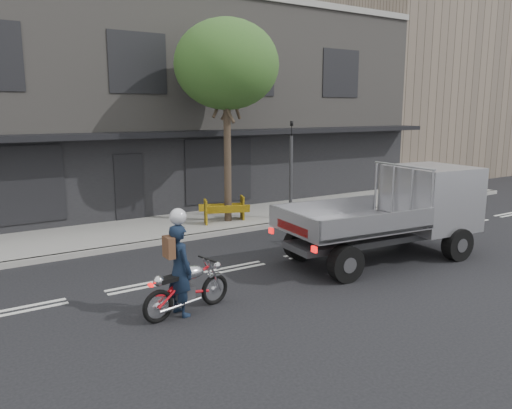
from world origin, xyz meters
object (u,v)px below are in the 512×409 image
object	(u,v)px
motorcycle	(187,287)
construction_barrier	(228,210)
traffic_light_pole	(291,176)
rider	(180,270)
street_tree	(227,65)
flatbed_ute	(417,203)

from	to	relation	value
motorcycle	construction_barrier	world-z (taller)	construction_barrier
traffic_light_pole	rider	bearing A→B (deg)	-141.19
street_tree	flatbed_ute	bearing A→B (deg)	-66.13
rider	motorcycle	bearing A→B (deg)	-99.74
street_tree	flatbed_ute	xyz separation A→B (m)	(2.54, -5.75, -3.86)
motorcycle	flatbed_ute	bearing A→B (deg)	-6.99
rider	construction_barrier	xyz separation A→B (m)	(4.36, 5.84, -0.31)
traffic_light_pole	construction_barrier	size ratio (longest dim) A/B	2.31
construction_barrier	flatbed_ute	bearing A→B (deg)	-63.91
rider	construction_barrier	size ratio (longest dim) A/B	1.17
traffic_light_pole	flatbed_ute	bearing A→B (deg)	-83.66
motorcycle	flatbed_ute	distance (m)	6.97
traffic_light_pole	motorcycle	xyz separation A→B (m)	(-6.36, -5.24, -1.14)
street_tree	rider	xyz separation A→B (m)	(-4.51, -6.09, -4.39)
traffic_light_pole	street_tree	bearing A→B (deg)	156.97
flatbed_ute	construction_barrier	distance (m)	6.19
traffic_light_pole	flatbed_ute	size ratio (longest dim) A/B	0.63
rider	flatbed_ute	xyz separation A→B (m)	(7.05, 0.34, 0.53)
motorcycle	rider	size ratio (longest dim) A/B	1.09
construction_barrier	traffic_light_pole	bearing A→B (deg)	-15.77
street_tree	construction_barrier	bearing A→B (deg)	-122.34
motorcycle	construction_barrier	size ratio (longest dim) A/B	1.28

